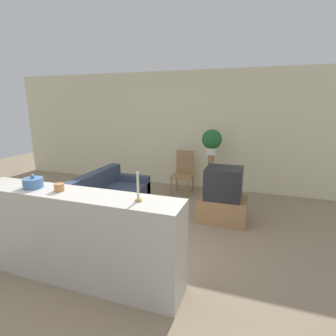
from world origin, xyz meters
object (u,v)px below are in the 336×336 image
(television, at_px, (223,183))
(wooden_chair, at_px, (183,171))
(potted_plant, at_px, (212,140))
(couch, at_px, (108,199))
(decorative_bowl, at_px, (33,183))

(television, relative_size, wooden_chair, 0.63)
(television, relative_size, potted_plant, 1.15)
(television, bearing_deg, couch, -171.04)
(couch, bearing_deg, television, 8.96)
(couch, bearing_deg, wooden_chair, 56.90)
(couch, xyz_separation_m, television, (2.03, 0.32, 0.42))
(potted_plant, distance_m, decorative_bowl, 3.53)
(wooden_chair, bearing_deg, couch, -123.10)
(couch, xyz_separation_m, wooden_chair, (1.00, 1.53, 0.25))
(television, xyz_separation_m, potted_plant, (-0.41, 1.14, 0.55))
(couch, height_order, wooden_chair, wooden_chair)
(decorative_bowl, bearing_deg, couch, 94.95)
(potted_plant, bearing_deg, decorative_bowl, -114.53)
(wooden_chair, distance_m, potted_plant, 0.95)
(television, distance_m, potted_plant, 1.33)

